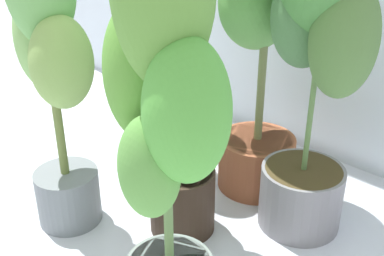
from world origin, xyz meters
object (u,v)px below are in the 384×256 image
potted_plant_back_center (263,9)px  potted_plant_center (179,94)px  potted_plant_back_left (162,23)px  potted_plant_back_right (322,28)px  potted_plant_front_right (164,119)px  potted_plant_front_left (51,60)px

potted_plant_back_center → potted_plant_center: 0.39m
potted_plant_back_left → potted_plant_back_right: bearing=3.1°
potted_plant_back_left → potted_plant_center: size_ratio=1.12×
potted_plant_front_right → potted_plant_back_center: bearing=109.9°
potted_plant_front_right → potted_plant_front_left: bearing=171.3°
potted_plant_front_right → potted_plant_back_left: (-0.56, 0.53, -0.02)m
potted_plant_back_right → potted_plant_center: 0.42m
potted_plant_back_center → potted_plant_back_left: potted_plant_back_center is taller
potted_plant_back_center → potted_plant_back_left: (-0.32, -0.12, -0.08)m
potted_plant_front_right → potted_plant_center: bearing=130.4°
potted_plant_back_left → potted_plant_back_right: (0.57, 0.03, 0.08)m
potted_plant_back_left → potted_plant_back_right: 0.58m
potted_plant_back_right → potted_plant_back_center: bearing=160.2°
potted_plant_front_left → potted_plant_back_right: (0.54, 0.48, 0.09)m
potted_plant_center → potted_plant_front_left: bearing=-141.6°
potted_plant_front_right → potted_plant_center: (-0.25, 0.30, -0.11)m
potted_plant_front_left → potted_plant_back_right: 0.73m
potted_plant_back_right → potted_plant_center: size_ratio=1.25×
potted_plant_back_center → potted_plant_back_right: potted_plant_back_right is taller
potted_plant_back_center → potted_plant_front_left: potted_plant_back_center is taller
potted_plant_front_right → potted_plant_back_left: potted_plant_front_right is taller
potted_plant_back_left → potted_plant_back_center: bearing=20.5°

